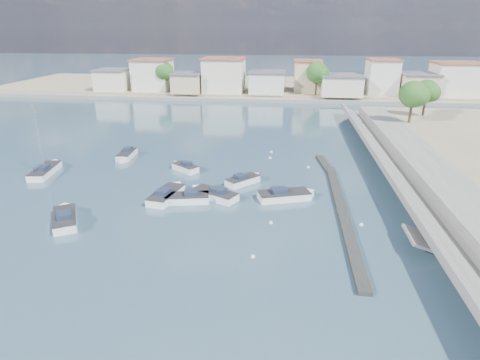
% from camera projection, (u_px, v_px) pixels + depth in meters
% --- Properties ---
extents(ground, '(400.00, 400.00, 0.00)m').
position_uv_depth(ground, '(279.00, 134.00, 67.65)').
color(ground, '#2A4155').
rests_on(ground, ground).
extents(seawall_walkway, '(5.00, 90.00, 1.80)m').
position_uv_depth(seawall_walkway, '(456.00, 198.00, 40.27)').
color(seawall_walkway, slate).
rests_on(seawall_walkway, ground).
extents(breakwater, '(2.00, 31.02, 0.35)m').
position_uv_depth(breakwater, '(338.00, 201.00, 41.51)').
color(breakwater, black).
rests_on(breakwater, ground).
extents(far_shore_land, '(160.00, 40.00, 1.40)m').
position_uv_depth(far_shore_land, '(284.00, 87.00, 115.61)').
color(far_shore_land, gray).
rests_on(far_shore_land, ground).
extents(far_shore_quay, '(160.00, 2.50, 0.80)m').
position_uv_depth(far_shore_quay, '(282.00, 100.00, 96.25)').
color(far_shore_quay, slate).
rests_on(far_shore_quay, ground).
extents(far_town, '(113.01, 12.80, 8.35)m').
position_uv_depth(far_town, '(327.00, 79.00, 98.94)').
color(far_town, beige).
rests_on(far_town, far_shore_land).
extents(shore_trees, '(74.56, 38.32, 7.92)m').
position_uv_depth(shore_trees, '(320.00, 78.00, 90.58)').
color(shore_trees, '#38281E').
rests_on(shore_trees, ground).
extents(motorboat_a, '(4.14, 5.37, 1.48)m').
position_uv_depth(motorboat_a, '(65.00, 218.00, 37.21)').
color(motorboat_a, white).
rests_on(motorboat_a, ground).
extents(motorboat_b, '(3.99, 4.12, 1.48)m').
position_uv_depth(motorboat_b, '(244.00, 180.00, 46.34)').
color(motorboat_b, white).
rests_on(motorboat_b, ground).
extents(motorboat_c, '(5.40, 4.05, 1.48)m').
position_uv_depth(motorboat_c, '(213.00, 194.00, 42.51)').
color(motorboat_c, white).
rests_on(motorboat_c, ground).
extents(motorboat_d, '(5.17, 2.74, 1.48)m').
position_uv_depth(motorboat_d, '(184.00, 199.00, 41.44)').
color(motorboat_d, white).
rests_on(motorboat_d, ground).
extents(motorboat_e, '(3.01, 5.91, 1.48)m').
position_uv_depth(motorboat_e, '(167.00, 194.00, 42.48)').
color(motorboat_e, white).
rests_on(motorboat_e, ground).
extents(motorboat_f, '(3.81, 3.37, 1.48)m').
position_uv_depth(motorboat_f, '(184.00, 168.00, 50.54)').
color(motorboat_f, white).
rests_on(motorboat_f, ground).
extents(motorboat_g, '(2.04, 5.13, 1.48)m').
position_uv_depth(motorboat_g, '(126.00, 155.00, 55.40)').
color(motorboat_g, white).
rests_on(motorboat_g, ground).
extents(motorboat_h, '(6.05, 3.70, 1.48)m').
position_uv_depth(motorboat_h, '(287.00, 196.00, 42.18)').
color(motorboat_h, white).
rests_on(motorboat_h, ground).
extents(sailboat, '(2.84, 6.57, 9.00)m').
position_uv_depth(sailboat, '(46.00, 170.00, 49.53)').
color(sailboat, white).
rests_on(sailboat, ground).
extents(mooring_buoys, '(9.79, 28.78, 0.39)m').
position_uv_depth(mooring_buoys, '(288.00, 188.00, 45.02)').
color(mooring_buoys, white).
rests_on(mooring_buoys, ground).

